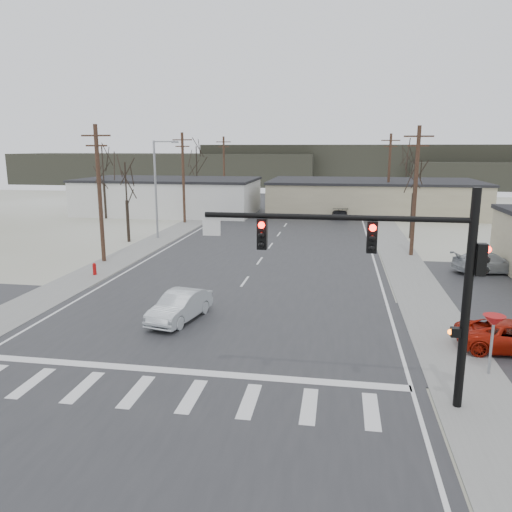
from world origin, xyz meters
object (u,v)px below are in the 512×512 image
(fire_hydrant, at_px, (94,269))
(sedan_crossing, at_px, (180,306))
(traffic_signal_mast, at_px, (406,267))
(car_far_b, at_px, (274,198))
(car_parked_silver, at_px, (489,263))
(car_far_a, at_px, (337,212))

(fire_hydrant, distance_m, sedan_crossing, 11.37)
(traffic_signal_mast, height_order, car_far_b, traffic_signal_mast)
(fire_hydrant, xyz_separation_m, car_parked_silver, (26.11, 5.00, 0.28))
(traffic_signal_mast, xyz_separation_m, car_far_a, (-2.37, 45.18, -3.89))
(fire_hydrant, distance_m, car_far_a, 34.74)
(car_far_a, distance_m, car_parked_silver, 27.98)
(sedan_crossing, xyz_separation_m, car_far_a, (7.31, 38.62, 0.02))
(fire_hydrant, bearing_deg, car_far_b, 82.86)
(car_far_b, bearing_deg, car_far_a, -40.70)
(traffic_signal_mast, bearing_deg, car_far_a, 93.01)
(sedan_crossing, distance_m, car_parked_silver, 21.75)
(car_parked_silver, bearing_deg, traffic_signal_mast, 144.57)
(traffic_signal_mast, bearing_deg, fire_hydrant, 141.87)
(fire_hydrant, xyz_separation_m, car_far_b, (5.94, 47.44, 0.25))
(car_far_a, bearing_deg, sedan_crossing, 69.21)
(fire_hydrant, relative_size, car_parked_silver, 0.18)
(sedan_crossing, xyz_separation_m, car_far_b, (-2.47, 55.08, -0.06))
(fire_hydrant, relative_size, sedan_crossing, 0.20)
(car_parked_silver, bearing_deg, car_far_b, 12.66)
(traffic_signal_mast, bearing_deg, sedan_crossing, 145.86)
(car_far_a, height_order, car_far_b, car_far_a)
(car_far_a, bearing_deg, car_parked_silver, 101.73)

